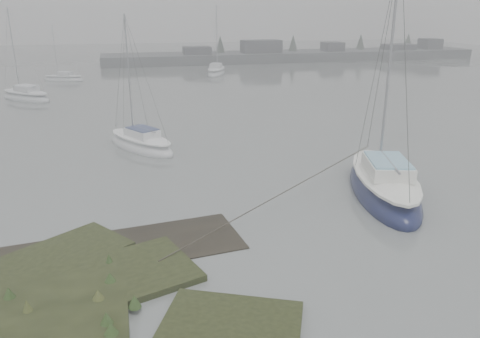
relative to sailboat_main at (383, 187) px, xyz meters
The scene contains 7 objects.
ground 24.92m from the sailboat_main, 111.48° to the left, with size 160.00×160.00×0.00m, color slate.
far_shoreline 57.87m from the sailboat_main, 72.17° to the left, with size 60.00×8.00×4.15m.
sailboat_main is the anchor object (origin of this frame).
sailboat_white 14.04m from the sailboat_main, 134.87° to the left, with size 4.56×5.90×8.10m.
sailboat_far_a 34.21m from the sailboat_main, 123.85° to the left, with size 5.65×5.75×8.57m.
sailboat_far_b 41.37m from the sailboat_main, 88.45° to the left, with size 4.09×6.62×8.88m.
sailboat_far_c 43.54m from the sailboat_main, 112.87° to the left, with size 4.94×3.20×6.63m.
Camera 1 is at (-1.76, -10.15, 7.68)m, focal length 35.00 mm.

